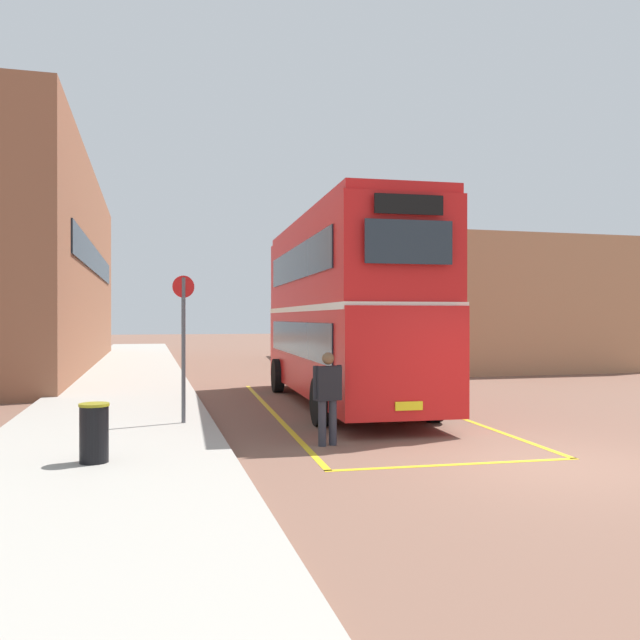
{
  "coord_description": "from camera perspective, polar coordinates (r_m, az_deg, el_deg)",
  "views": [
    {
      "loc": [
        -5.77,
        -8.72,
        2.22
      ],
      "look_at": [
        -0.6,
        10.94,
        2.16
      ],
      "focal_mm": 36.67,
      "sensor_mm": 36.0,
      "label": 1
    }
  ],
  "objects": [
    {
      "name": "litter_bin",
      "position": [
        10.08,
        -19.12,
        -9.28
      ],
      "size": [
        0.43,
        0.43,
        0.85
      ],
      "color": "black",
      "rests_on": "sidewalk_left"
    },
    {
      "name": "single_deck_bus",
      "position": [
        34.56,
        0.12,
        -0.79
      ],
      "size": [
        3.42,
        9.31,
        3.02
      ],
      "color": "black",
      "rests_on": "ground"
    },
    {
      "name": "pedestrian_boarding",
      "position": [
        11.42,
        0.66,
        -6.31
      ],
      "size": [
        0.54,
        0.31,
        1.63
      ],
      "color": "#2D2D38",
      "rests_on": "ground"
    },
    {
      "name": "double_decker_bus",
      "position": [
        16.75,
        1.96,
        1.17
      ],
      "size": [
        3.09,
        10.19,
        4.75
      ],
      "color": "black",
      "rests_on": "ground"
    },
    {
      "name": "ground_plane",
      "position": [
        23.93,
        -0.71,
        -5.15
      ],
      "size": [
        135.6,
        135.6,
        0.0
      ],
      "primitive_type": "plane",
      "color": "brown"
    },
    {
      "name": "brick_building_left",
      "position": [
        31.56,
        -23.82,
        4.01
      ],
      "size": [
        5.37,
        25.38,
        8.68
      ],
      "color": "brown",
      "rests_on": "ground"
    },
    {
      "name": "bay_marking_yellow",
      "position": [
        15.1,
        3.87,
        -8.27
      ],
      "size": [
        4.69,
        12.29,
        0.01
      ],
      "color": "gold",
      "rests_on": "ground"
    },
    {
      "name": "sidewalk_left",
      "position": [
        25.62,
        -16.35,
        -4.65
      ],
      "size": [
        4.0,
        57.6,
        0.14
      ],
      "primitive_type": "cube",
      "color": "#A39E93",
      "rests_on": "ground"
    },
    {
      "name": "bus_stop_sign",
      "position": [
        13.25,
        -11.83,
        -1.29
      ],
      "size": [
        0.43,
        0.13,
        2.93
      ],
      "color": "#4C4C51",
      "rests_on": "sidewalk_left"
    },
    {
      "name": "depot_building_right",
      "position": [
        32.34,
        14.4,
        1.15
      ],
      "size": [
        8.99,
        12.02,
        5.55
      ],
      "color": "#AD7A56",
      "rests_on": "ground"
    }
  ]
}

